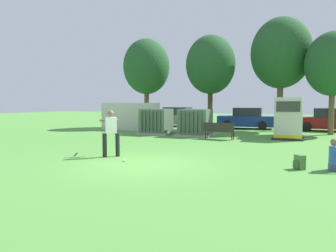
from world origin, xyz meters
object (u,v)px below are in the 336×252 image
object	(u,v)px
generator_enclosure	(289,119)
backpack	(299,162)
parked_car_leftmost	(176,117)
batter	(111,131)
parked_car_left_of_center	(246,119)
park_bench	(219,130)
transformer_west	(156,122)
sports_ball	(124,160)
transformer_mid_west	(195,123)
parked_car_right_of_center	(328,120)

from	to	relation	value
generator_enclosure	backpack	size ratio (longest dim) A/B	5.23
parked_car_leftmost	batter	bearing A→B (deg)	-75.80
parked_car_left_of_center	park_bench	bearing A→B (deg)	-89.56
parked_car_left_of_center	transformer_west	bearing A→B (deg)	-122.41
batter	parked_car_left_of_center	world-z (taller)	batter
parked_car_leftmost	sports_ball	bearing A→B (deg)	-73.01
generator_enclosure	batter	distance (m)	10.34
transformer_west	park_bench	distance (m)	4.57
transformer_mid_west	parked_car_leftmost	distance (m)	8.18
transformer_west	parked_car_left_of_center	bearing A→B (deg)	57.59
transformer_mid_west	park_bench	distance (m)	2.10
transformer_mid_west	batter	size ratio (longest dim) A/B	1.21
parked_car_right_of_center	backpack	bearing A→B (deg)	-94.97
backpack	parked_car_right_of_center	xyz separation A→B (m)	(1.29, 14.82, 0.54)
park_bench	parked_car_left_of_center	bearing A→B (deg)	90.44
transformer_mid_west	sports_ball	world-z (taller)	transformer_mid_west
batter	sports_ball	xyz separation A→B (m)	(1.01, -0.68, -0.93)
parked_car_left_of_center	generator_enclosure	bearing A→B (deg)	-61.22
parked_car_left_of_center	parked_car_right_of_center	xyz separation A→B (m)	(5.69, 0.23, 0.00)
transformer_west	park_bench	xyz separation A→B (m)	(4.43, -1.10, -0.25)
batter	backpack	distance (m)	6.58
sports_ball	parked_car_left_of_center	world-z (taller)	parked_car_left_of_center
parked_car_leftmost	parked_car_left_of_center	world-z (taller)	same
generator_enclosure	park_bench	xyz separation A→B (m)	(-3.46, -1.57, -0.60)
parked_car_left_of_center	batter	bearing A→B (deg)	-97.97
transformer_west	generator_enclosure	world-z (taller)	generator_enclosure
backpack	parked_car_right_of_center	size ratio (longest dim) A/B	0.10
transformer_west	transformer_mid_west	bearing A→B (deg)	-0.46
sports_ball	parked_car_left_of_center	xyz separation A→B (m)	(1.11, 15.76, 0.71)
generator_enclosure	batter	world-z (taller)	generator_enclosure
batter	parked_car_leftmost	size ratio (longest dim) A/B	0.41
batter	park_bench	bearing A→B (deg)	72.99
generator_enclosure	parked_car_left_of_center	distance (m)	7.32
sports_ball	parked_car_right_of_center	distance (m)	17.39
parked_car_leftmost	parked_car_left_of_center	distance (m)	5.96
generator_enclosure	backpack	xyz separation A→B (m)	(0.88, -8.19, -0.92)
park_bench	parked_car_leftmost	size ratio (longest dim) A/B	0.44
parked_car_leftmost	parked_car_right_of_center	xyz separation A→B (m)	(11.65, 0.13, 0.00)
transformer_west	parked_car_left_of_center	world-z (taller)	same
transformer_mid_west	parked_car_leftmost	size ratio (longest dim) A/B	0.50
park_bench	sports_ball	size ratio (longest dim) A/B	20.38
park_bench	backpack	world-z (taller)	park_bench
backpack	sports_ball	bearing A→B (deg)	-168.05
sports_ball	parked_car_left_of_center	size ratio (longest dim) A/B	0.02
generator_enclosure	parked_car_right_of_center	size ratio (longest dim) A/B	0.55
parked_car_leftmost	park_bench	bearing A→B (deg)	-53.32
generator_enclosure	batter	size ratio (longest dim) A/B	1.32
park_bench	batter	xyz separation A→B (m)	(-2.17, -7.10, 0.44)
transformer_west	generator_enclosure	size ratio (longest dim) A/B	0.91
transformer_west	park_bench	world-z (taller)	transformer_west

